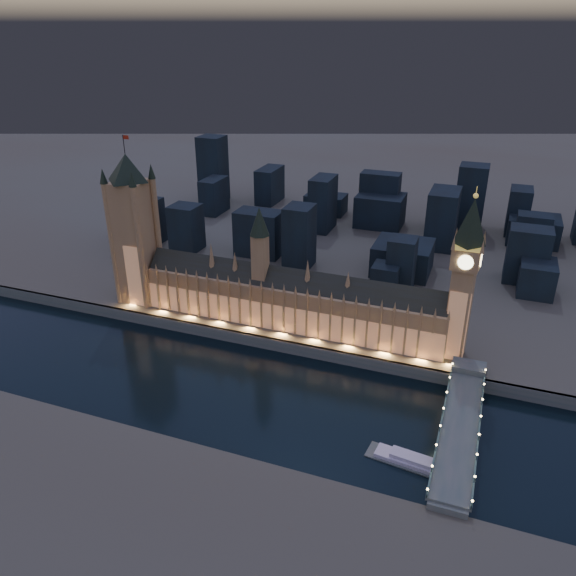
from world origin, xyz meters
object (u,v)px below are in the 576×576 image
(elizabeth_tower, at_px, (465,267))
(westminster_bridge, at_px, (460,427))
(victoria_tower, at_px, (133,222))
(palace_of_westminster, at_px, (288,299))
(river_boat, at_px, (417,463))

(elizabeth_tower, bearing_deg, westminster_bridge, -81.08)
(victoria_tower, distance_m, elizabeth_tower, 218.00)
(victoria_tower, distance_m, westminster_bridge, 244.74)
(palace_of_westminster, bearing_deg, westminster_bridge, -29.39)
(elizabeth_tower, height_order, westminster_bridge, elizabeth_tower)
(palace_of_westminster, height_order, elizabeth_tower, elizabeth_tower)
(victoria_tower, distance_m, river_boat, 240.03)
(river_boat, bearing_deg, victoria_tower, 156.36)
(palace_of_westminster, bearing_deg, victoria_tower, 179.91)
(river_boat, bearing_deg, palace_of_westminster, 137.04)
(victoria_tower, bearing_deg, river_boat, -23.64)
(palace_of_westminster, height_order, victoria_tower, victoria_tower)
(victoria_tower, bearing_deg, palace_of_westminster, -0.09)
(westminster_bridge, bearing_deg, elizabeth_tower, 98.92)
(westminster_bridge, bearing_deg, palace_of_westminster, 150.61)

